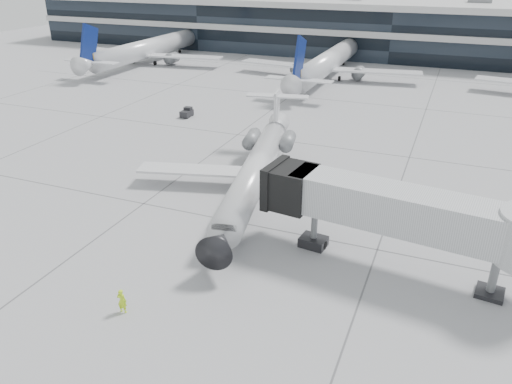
% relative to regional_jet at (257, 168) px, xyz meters
% --- Properties ---
extents(ground, '(220.00, 220.00, 0.00)m').
position_rel_regional_jet_xyz_m(ground, '(1.98, -6.27, -2.20)').
color(ground, gray).
rests_on(ground, ground).
extents(terminal, '(170.00, 22.00, 10.00)m').
position_rel_regional_jet_xyz_m(terminal, '(1.98, 75.73, 2.80)').
color(terminal, black).
rests_on(terminal, ground).
extents(bg_jet_left, '(32.00, 40.00, 9.60)m').
position_rel_regional_jet_xyz_m(bg_jet_left, '(-43.02, 48.73, -2.20)').
color(bg_jet_left, silver).
rests_on(bg_jet_left, ground).
extents(bg_jet_center, '(32.00, 40.00, 9.60)m').
position_rel_regional_jet_xyz_m(bg_jet_center, '(-6.02, 48.73, -2.20)').
color(bg_jet_center, silver).
rests_on(bg_jet_center, ground).
extents(regional_jet, '(22.23, 27.71, 6.43)m').
position_rel_regional_jet_xyz_m(regional_jet, '(0.00, 0.00, 0.00)').
color(regional_jet, silver).
rests_on(regional_jet, ground).
extents(jet_bridge, '(18.91, 5.85, 6.07)m').
position_rel_regional_jet_xyz_m(jet_bridge, '(14.29, -8.37, 2.23)').
color(jet_bridge, '#B6BABB').
rests_on(jet_bridge, ground).
extents(ramp_worker, '(0.63, 0.46, 1.63)m').
position_rel_regional_jet_xyz_m(ramp_worker, '(-0.94, -19.09, -1.38)').
color(ramp_worker, '#CBFD1A').
rests_on(ramp_worker, ground).
extents(traffic_cone, '(0.48, 0.48, 0.58)m').
position_rel_regional_jet_xyz_m(traffic_cone, '(-1.78, 7.55, -1.92)').
color(traffic_cone, '#FF510D').
rests_on(traffic_cone, ground).
extents(far_tug, '(1.16, 1.94, 1.23)m').
position_rel_regional_jet_xyz_m(far_tug, '(-17.32, 18.02, -1.65)').
color(far_tug, black).
rests_on(far_tug, ground).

